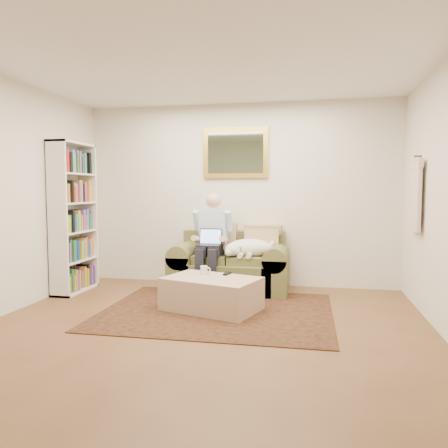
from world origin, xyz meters
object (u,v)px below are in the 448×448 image
(sleeping_dog, at_px, (250,248))
(laptop, at_px, (210,241))
(ottoman, at_px, (212,294))
(bookshelf, at_px, (74,218))
(sofa, at_px, (230,270))
(seated_man, at_px, (211,243))
(coffee_mug, at_px, (204,270))

(sleeping_dog, bearing_deg, laptop, -166.36)
(ottoman, relative_size, bookshelf, 0.52)
(sofa, relative_size, seated_man, 1.19)
(laptop, xyz_separation_m, bookshelf, (-1.82, -0.26, 0.30))
(sofa, height_order, seated_man, seated_man)
(sleeping_dog, relative_size, coffee_mug, 6.49)
(laptop, distance_m, coffee_mug, 0.71)
(seated_man, xyz_separation_m, ottoman, (0.22, -0.89, -0.48))
(bookshelf, bearing_deg, ottoman, -15.52)
(sofa, bearing_deg, laptop, -138.98)
(coffee_mug, xyz_separation_m, bookshelf, (-1.90, 0.39, 0.57))
(laptop, bearing_deg, seated_man, 90.00)
(ottoman, bearing_deg, sleeping_dog, 72.30)
(coffee_mug, bearing_deg, seated_man, 96.65)
(coffee_mug, bearing_deg, laptop, 97.27)
(sofa, bearing_deg, bookshelf, -167.22)
(coffee_mug, bearing_deg, sofa, 79.83)
(bookshelf, bearing_deg, seated_man, 10.03)
(sleeping_dog, height_order, bookshelf, bookshelf)
(laptop, bearing_deg, sofa, 41.02)
(bookshelf, bearing_deg, sofa, 12.78)
(sofa, distance_m, sleeping_dog, 0.44)
(seated_man, distance_m, coffee_mug, 0.75)
(ottoman, bearing_deg, seated_man, 103.67)
(sleeping_dog, relative_size, ottoman, 0.63)
(seated_man, bearing_deg, sleeping_dog, 7.13)
(laptop, bearing_deg, ottoman, -75.36)
(coffee_mug, bearing_deg, bookshelf, 168.42)
(sleeping_dog, xyz_separation_m, coffee_mug, (-0.44, -0.78, -0.18))
(coffee_mug, relative_size, bookshelf, 0.05)
(sofa, relative_size, sleeping_dog, 2.43)
(seated_man, relative_size, ottoman, 1.28)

